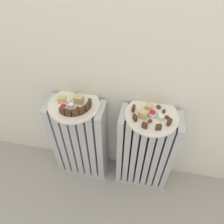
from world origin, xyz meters
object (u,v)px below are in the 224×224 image
Objects in this scene: plate_left at (74,105)px; radiator_right at (145,152)px; radiator_left at (81,141)px; jam_bowl_right at (152,114)px; jam_bowl_left at (64,107)px; fork at (67,106)px; plate_right at (152,116)px.

radiator_right is at bearing -0.00° from plate_left.
radiator_left is 0.32m from plate_left.
jam_bowl_left is at bearing -175.76° from jam_bowl_right.
radiator_right is at bearing 2.91° from fork.
plate_right is at bearing 5.31° from jam_bowl_left.
jam_bowl_left reaches higher than plate_left.
fork is at bearing 63.51° from jam_bowl_left.
jam_bowl_right is at bearing -1.17° from plate_left.
plate_right is (0.41, 0.00, 0.32)m from radiator_left.
fork is (-0.44, -0.01, -0.01)m from jam_bowl_right.
jam_bowl_left is 0.45m from jam_bowl_right.
jam_bowl_left is at bearing -116.49° from fork.
jam_bowl_right is (0.00, -0.01, 0.02)m from plate_right.
plate_right is at bearing 92.08° from jam_bowl_right.
plate_right is 6.54× the size of jam_bowl_right.
plate_left is at bearing 178.83° from jam_bowl_right.
radiator_left is at bearing 36.32° from fork.
plate_right is at bearing 2.91° from fork.
radiator_right is 2.28× the size of plate_right.
jam_bowl_left is (-0.45, -0.04, 0.02)m from plate_right.
radiator_left and radiator_right have the same top height.
fork is at bearing -177.09° from radiator_right.
radiator_left is 2.28× the size of plate_left.
fork reaches higher than plate_right.
jam_bowl_right is (0.45, 0.03, 0.00)m from jam_bowl_left.
plate_right reaches higher than radiator_left.
fork is at bearing -143.68° from plate_left.
plate_right is 0.02m from jam_bowl_right.
plate_left is at bearing 180.00° from radiator_right.
jam_bowl_right reaches higher than plate_right.
radiator_left is 0.33m from fork.
jam_bowl_left is at bearing -174.69° from plate_right.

